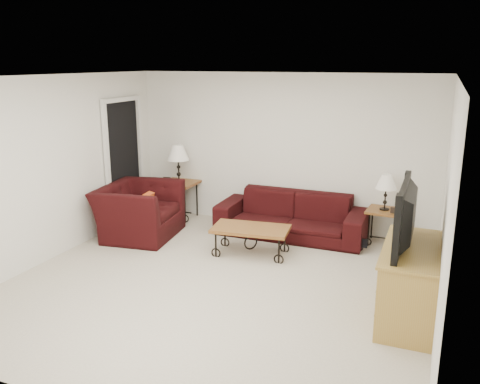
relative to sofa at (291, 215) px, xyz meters
name	(u,v)px	position (x,y,z in m)	size (l,w,h in m)	color
ground	(219,283)	(-0.33, -2.02, -0.34)	(5.00, 5.00, 0.00)	beige
wall_back	(282,151)	(-0.33, 0.48, 0.91)	(5.00, 0.02, 2.50)	white
wall_front	(76,262)	(-0.33, -4.52, 0.91)	(5.00, 0.02, 2.50)	white
wall_left	(50,169)	(-2.83, -2.02, 0.91)	(0.02, 5.00, 2.50)	white
wall_right	(446,208)	(2.17, -2.02, 0.91)	(0.02, 5.00, 2.50)	white
ceiling	(216,77)	(-0.33, -2.02, 2.16)	(5.00, 5.00, 0.00)	white
doorway	(124,163)	(-2.80, -0.37, 0.68)	(0.08, 0.94, 2.04)	black
sofa	(291,215)	(0.00, 0.00, 0.00)	(2.30, 0.90, 0.67)	black
side_table_left	(180,200)	(-2.07, 0.18, -0.02)	(0.59, 0.59, 0.64)	brown
side_table_right	(383,227)	(1.38, 0.18, -0.07)	(0.49, 0.49, 0.53)	brown
lamp_left	(178,164)	(-2.07, 0.18, 0.63)	(0.36, 0.36, 0.64)	black
lamp_right	(386,192)	(1.38, 0.18, 0.46)	(0.30, 0.30, 0.53)	black
photo_frame_left	(167,180)	(-2.22, 0.03, 0.36)	(0.13, 0.02, 0.11)	black
photo_frame_right	(394,211)	(1.53, 0.03, 0.24)	(0.11, 0.01, 0.09)	black
coffee_table	(251,241)	(-0.31, -0.97, -0.14)	(1.07, 0.58, 0.40)	brown
armchair	(139,211)	(-2.20, -0.89, 0.07)	(1.25, 1.09, 0.81)	black
throw_pillow	(145,206)	(-2.05, -0.94, 0.18)	(0.37, 0.10, 0.37)	#C44019
tv_stand	(410,283)	(1.90, -2.03, 0.06)	(0.55, 1.33, 0.80)	#A7843E
television	(414,216)	(1.88, -2.03, 0.80)	(1.19, 0.16, 0.69)	black
backpack	(362,238)	(1.13, -0.24, -0.14)	(0.30, 0.23, 0.38)	black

